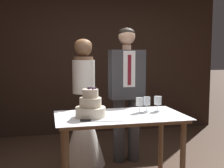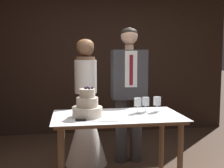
% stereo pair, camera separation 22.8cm
% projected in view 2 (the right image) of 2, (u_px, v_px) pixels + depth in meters
% --- Properties ---
extents(wall_back, '(4.54, 0.12, 2.87)m').
position_uv_depth(wall_back, '(104.00, 53.00, 5.07)').
color(wall_back, black).
rests_on(wall_back, ground_plane).
extents(cake_table, '(1.32, 0.74, 0.80)m').
position_uv_depth(cake_table, '(118.00, 125.00, 2.88)').
color(cake_table, '#8E6B4C').
rests_on(cake_table, ground_plane).
extents(tiered_cake, '(0.30, 0.30, 0.30)m').
position_uv_depth(tiered_cake, '(87.00, 106.00, 2.79)').
color(tiered_cake, beige).
rests_on(tiered_cake, cake_table).
extents(cake_knife, '(0.40, 0.11, 0.02)m').
position_uv_depth(cake_knife, '(88.00, 120.00, 2.61)').
color(cake_knife, silver).
rests_on(cake_knife, cake_table).
extents(wine_glass_near, '(0.08, 0.08, 0.16)m').
position_uv_depth(wine_glass_near, '(138.00, 102.00, 2.97)').
color(wine_glass_near, silver).
rests_on(wine_glass_near, cake_table).
extents(wine_glass_middle, '(0.08, 0.08, 0.16)m').
position_uv_depth(wine_glass_middle, '(157.00, 102.00, 3.03)').
color(wine_glass_middle, silver).
rests_on(wine_glass_middle, cake_table).
extents(wine_glass_far, '(0.07, 0.07, 0.16)m').
position_uv_depth(wine_glass_far, '(146.00, 102.00, 3.01)').
color(wine_glass_far, silver).
rests_on(wine_glass_far, cake_table).
extents(bride, '(0.54, 0.54, 1.61)m').
position_uv_depth(bride, '(86.00, 119.00, 3.59)').
color(bride, white).
rests_on(bride, ground_plane).
extents(groom, '(0.44, 0.25, 1.75)m').
position_uv_depth(groom, '(129.00, 86.00, 3.63)').
color(groom, '#38383D').
rests_on(groom, ground_plane).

